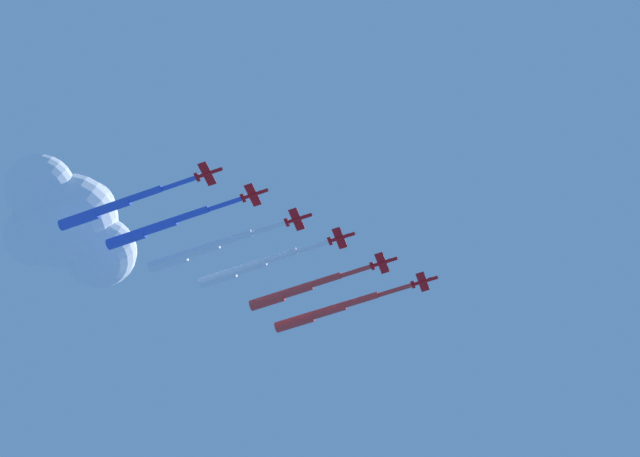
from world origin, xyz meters
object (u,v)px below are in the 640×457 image
jet_starboard_inner (249,267)px  jet_port_outer (111,207)px  jet_port_mid (200,250)px  jet_lead (327,311)px  jet_starboard_mid (158,227)px  jet_port_inner (296,291)px

jet_starboard_inner → jet_port_outer: jet_starboard_inner is taller
jet_port_mid → jet_port_outer: size_ratio=1.00×
jet_lead → jet_starboard_mid: bearing=-25.2°
jet_lead → jet_port_inner: (12.56, -3.08, -1.59)m
jet_port_inner → jet_port_mid: 33.05m
jet_starboard_mid → jet_port_outer: jet_starboard_mid is taller
jet_lead → jet_starboard_mid: size_ratio=1.02×
jet_port_mid → jet_port_outer: jet_port_mid is taller
jet_starboard_inner → jet_port_mid: jet_starboard_inner is taller
jet_lead → jet_port_inner: bearing=-13.8°
jet_port_inner → jet_starboard_mid: (42.19, -22.66, 1.60)m
jet_lead → jet_port_outer: bearing=-25.3°
jet_port_mid → jet_port_outer: (27.18, -13.09, -0.20)m
jet_port_inner → jet_port_outer: bearing=-27.7°
jet_lead → jet_starboard_inner: size_ratio=1.06×
jet_starboard_inner → jet_starboard_mid: bearing=-27.6°
jet_port_mid → jet_port_outer: 30.17m
jet_port_inner → jet_starboard_mid: 47.91m
jet_port_inner → jet_starboard_inner: 17.00m
jet_port_inner → jet_port_outer: 63.18m
jet_starboard_mid → jet_port_mid: bearing=154.6°
jet_lead → jet_port_inner: jet_lead is taller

